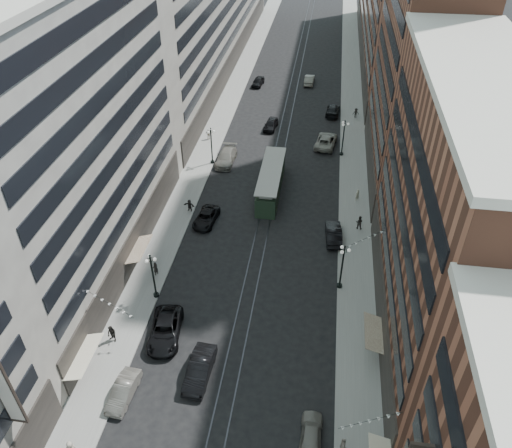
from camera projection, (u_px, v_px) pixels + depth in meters
The scene contains 33 objects.
ground at pixel (279, 151), 74.94m from camera, with size 220.00×220.00×0.00m, color black.
sidewalk_west at pixel (221, 118), 84.02m from camera, with size 4.00×180.00×0.15m, color gray.
sidewalk_east at pixel (353, 126), 81.53m from camera, with size 4.00×180.00×0.15m, color gray.
rail_west at pixel (282, 122), 82.89m from camera, with size 0.12×180.00×0.02m, color #2D2D33.
rail_east at pixel (290, 122), 82.73m from camera, with size 0.12×180.00×0.02m, color #2D2D33.
building_west_mid at pixel (75, 146), 47.13m from camera, with size 8.00×36.00×28.00m, color #A9A495.
building_east_mid at pixel (450, 226), 40.54m from camera, with size 8.00×30.00×24.00m, color brown.
building_east_tower at pixel (428, 17), 57.15m from camera, with size 8.00×26.00×42.00m, color brown.
lamppost_sw_far at pixel (153, 275), 48.91m from camera, with size 1.03×1.14×5.52m.
lamppost_sw_mid at pixel (211, 144), 70.17m from camera, with size 1.03×1.14×5.52m.
lamppost_se_far at pixel (342, 265), 49.97m from camera, with size 1.03×1.14×5.52m.
lamppost_se_mid at pixel (343, 137), 72.02m from camera, with size 1.03×1.14×5.52m.
streetcar at pixel (271, 182), 65.17m from camera, with size 2.73×12.35×3.42m.
car_1 at pixel (123, 391), 41.19m from camera, with size 1.53×4.40×1.45m, color slate.
car_2 at pixel (165, 330), 46.21m from camera, with size 2.78×6.03×1.67m, color black.
car_4 at pixel (311, 434), 38.20m from camera, with size 1.69×4.19×1.43m, color slate.
car_5 at pixel (200, 369), 42.74m from camera, with size 1.83×5.26×1.73m, color black.
pedestrian_2 at pixel (112, 334), 45.56m from camera, with size 0.90×0.49×1.85m, color black.
pedestrian_4 at pixel (343, 446), 37.09m from camera, with size 1.05×0.48×1.78m, color gray.
car_7 at pixel (206, 218), 60.42m from camera, with size 2.30×4.99×1.39m, color black.
car_8 at pixel (226, 157), 71.80m from camera, with size 2.43×5.97×1.73m, color slate.
car_9 at pixel (258, 82), 95.03m from camera, with size 1.77×4.40×1.50m, color black.
car_10 at pixel (334, 234), 57.76m from camera, with size 1.72×4.92×1.62m, color black.
car_11 at pixel (326, 141), 75.84m from camera, with size 2.83×6.15×1.71m, color gray.
car_12 at pixel (333, 110), 84.70m from camera, with size 2.15×5.28×1.53m, color black.
car_13 at pixel (271, 124), 80.44m from camera, with size 1.82×4.53×1.54m, color black.
car_14 at pixel (309, 80), 95.62m from camera, with size 1.72×4.93×1.63m, color slate.
pedestrian_5 at pixel (189, 205), 62.04m from camera, with size 1.48×0.43×1.60m, color black.
pedestrian_6 at pixel (209, 134), 77.24m from camera, with size 0.99×0.45×1.69m, color #A8A28B.
pedestrian_7 at pixel (359, 222), 59.11m from camera, with size 0.85×0.47×1.75m, color black.
pedestrian_8 at pixel (357, 195), 63.83m from camera, with size 0.60×0.40×1.66m, color #A9A48C.
pedestrian_9 at pixel (356, 113), 83.40m from camera, with size 1.05×0.43×1.63m, color black.
pedestrian_extra_0 at pixel (156, 268), 52.74m from camera, with size 0.61×0.40×1.66m, color black.
Camera 1 is at (5.94, -6.09, 36.68)m, focal length 35.00 mm.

